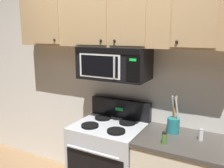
# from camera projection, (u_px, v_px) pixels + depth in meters

# --- Properties ---
(back_wall) EXTENTS (5.20, 0.10, 2.70)m
(back_wall) POSITION_uv_depth(u_px,v_px,m) (124.00, 79.00, 2.87)
(back_wall) COLOR silver
(back_wall) RESTS_ON ground_plane
(stove_range) EXTENTS (0.76, 0.69, 1.12)m
(stove_range) POSITION_uv_depth(u_px,v_px,m) (109.00, 160.00, 2.74)
(stove_range) COLOR #B7BABF
(stove_range) RESTS_ON ground_plane
(over_range_microwave) EXTENTS (0.76, 0.43, 0.35)m
(over_range_microwave) POSITION_uv_depth(u_px,v_px,m) (114.00, 63.00, 2.61)
(over_range_microwave) COLOR black
(upper_cabinets) EXTENTS (2.50, 0.36, 0.55)m
(upper_cabinets) POSITION_uv_depth(u_px,v_px,m) (116.00, 21.00, 2.55)
(upper_cabinets) COLOR tan
(utensil_crock_teal) EXTENTS (0.13, 0.12, 0.39)m
(utensil_crock_teal) POSITION_uv_depth(u_px,v_px,m) (174.00, 123.00, 2.42)
(utensil_crock_teal) COLOR teal
(utensil_crock_teal) RESTS_ON counter_segment
(salt_shaker) EXTENTS (0.04, 0.04, 0.11)m
(salt_shaker) POSITION_uv_depth(u_px,v_px,m) (201.00, 135.00, 2.26)
(salt_shaker) COLOR white
(salt_shaker) RESTS_ON counter_segment
(spice_jar) EXTENTS (0.05, 0.05, 0.11)m
(spice_jar) POSITION_uv_depth(u_px,v_px,m) (164.00, 138.00, 2.19)
(spice_jar) COLOR #4C7F33
(spice_jar) RESTS_ON counter_segment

